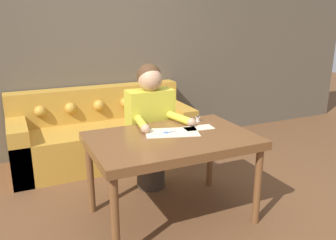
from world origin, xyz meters
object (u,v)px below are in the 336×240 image
couch (103,135)px  dining_table (172,145)px  thread_spool (198,119)px  person (151,125)px  scissors (170,132)px

couch → dining_table: bearing=-82.5°
couch → thread_spool: couch is taller
dining_table → couch: couch is taller
person → thread_spool: 0.47m
couch → person: (0.25, -0.90, 0.35)m
person → thread_spool: person is taller
dining_table → scissors: size_ratio=6.66×
person → scissors: bearing=-93.1°
thread_spool → couch: bearing=116.2°
couch → scissors: bearing=-81.0°
scissors → dining_table: bearing=-105.1°
dining_table → scissors: 0.12m
couch → person: size_ratio=1.66×
dining_table → scissors: bearing=74.9°
couch → person: 0.99m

